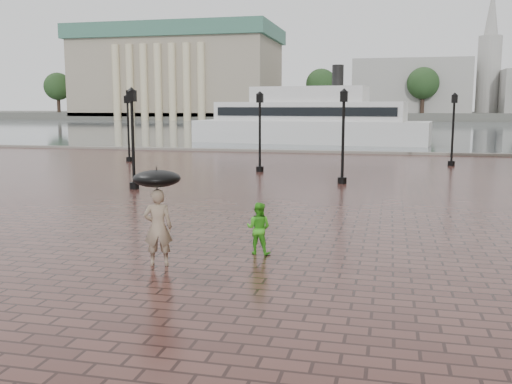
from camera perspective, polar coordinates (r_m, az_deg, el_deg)
ground at (r=14.99m, az=-7.52°, el=-5.77°), size 300.00×300.00×0.00m
harbour_water at (r=105.76m, az=10.46°, el=6.41°), size 240.00×240.00×0.00m
quay_edge at (r=46.01m, az=6.71°, el=3.90°), size 80.00×0.60×0.30m
far_shore at (r=173.67m, az=11.60°, el=7.49°), size 300.00×60.00×2.00m
museum at (r=169.55m, az=-7.78°, el=11.93°), size 57.00×32.50×26.00m
far_trees at (r=151.77m, az=11.44°, el=10.55°), size 188.00×8.00×13.50m
street_lamps at (r=31.93m, az=0.93°, el=6.10°), size 21.44×14.44×4.40m
adult_pedestrian at (r=13.45m, az=-9.77°, el=-3.51°), size 0.76×0.62×1.82m
child_pedestrian at (r=14.35m, az=0.26°, el=-3.64°), size 0.68×0.56×1.31m
ferry_near at (r=58.02m, az=5.36°, el=7.16°), size 24.00×8.32×7.71m
umbrella at (r=13.26m, az=-9.90°, el=1.33°), size 1.10×1.10×1.18m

